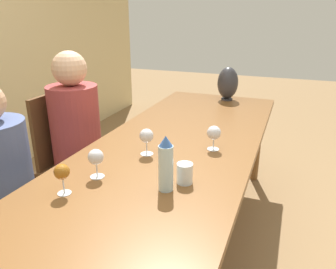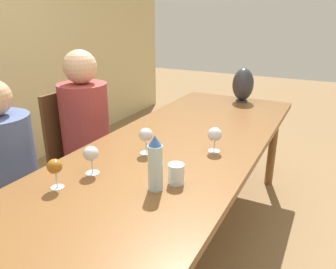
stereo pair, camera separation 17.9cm
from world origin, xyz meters
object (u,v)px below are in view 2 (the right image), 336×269
object	(u,v)px
water_bottle	(155,164)
chair_near	(2,194)
wine_glass_3	(215,135)
wine_glass_2	(146,136)
vase	(243,85)
chair_far	(80,153)
person_near	(9,177)
wine_glass_4	(91,154)
water_tumbler	(176,174)
person_far	(87,133)
wine_glass_1	(55,167)

from	to	relation	value
water_bottle	chair_near	xyz separation A→B (m)	(-0.07, 0.98, -0.38)
wine_glass_3	wine_glass_2	bearing A→B (deg)	121.38
vase	chair_far	world-z (taller)	vase
water_bottle	person_near	size ratio (longest dim) A/B	0.21
wine_glass_4	chair_far	distance (m)	0.95
chair_far	water_bottle	bearing A→B (deg)	-121.07
water_bottle	water_tumbler	bearing A→B (deg)	-32.61
wine_glass_2	wine_glass_3	xyz separation A→B (m)	(0.20, -0.32, -0.01)
chair_far	person_far	distance (m)	0.20
wine_glass_3	person_far	world-z (taller)	person_far
water_tumbler	vase	world-z (taller)	vase
wine_glass_3	wine_glass_4	distance (m)	0.68
vase	person_far	bearing A→B (deg)	142.49
chair_near	chair_far	bearing A→B (deg)	0.00
chair_far	vase	bearing A→B (deg)	-40.39
water_tumbler	wine_glass_3	xyz separation A→B (m)	(0.43, -0.03, 0.05)
water_tumbler	vase	bearing A→B (deg)	4.73
wine_glass_1	person_near	world-z (taller)	person_near
vase	wine_glass_2	xyz separation A→B (m)	(-1.35, 0.16, -0.05)
vase	wine_glass_4	distance (m)	1.69
water_tumbler	person_near	distance (m)	0.98
vase	person_near	world-z (taller)	person_near
wine_glass_4	person_near	size ratio (longest dim) A/B	0.12
chair_near	water_tumbler	bearing A→B (deg)	-81.38
water_bottle	wine_glass_1	xyz separation A→B (m)	(-0.19, 0.39, -0.02)
vase	wine_glass_4	bearing A→B (deg)	170.78
wine_glass_2	wine_glass_4	bearing A→B (deg)	161.82
water_tumbler	chair_near	size ratio (longest dim) A/B	0.10
chair_far	person_near	size ratio (longest dim) A/B	0.82
wine_glass_3	person_far	distance (m)	1.00
chair_far	person_far	xyz separation A→B (m)	(-0.00, -0.09, 0.18)
water_tumbler	wine_glass_2	bearing A→B (deg)	51.98
vase	wine_glass_2	size ratio (longest dim) A/B	1.99
chair_near	person_far	bearing A→B (deg)	-7.65
wine_glass_1	wine_glass_4	xyz separation A→B (m)	(0.18, -0.05, -0.00)
water_bottle	vase	xyz separation A→B (m)	(1.66, 0.07, 0.03)
wine_glass_2	wine_glass_3	size ratio (longest dim) A/B	1.04
water_tumbler	wine_glass_2	distance (m)	0.38
water_tumbler	person_far	bearing A→B (deg)	62.08
wine_glass_2	chair_far	bearing A→B (deg)	69.83
wine_glass_1	wine_glass_3	world-z (taller)	wine_glass_3
chair_far	chair_near	bearing A→B (deg)	180.00
wine_glass_4	chair_near	bearing A→B (deg)	95.54
person_near	wine_glass_1	bearing A→B (deg)	-103.39
vase	water_bottle	bearing A→B (deg)	-177.46
wine_glass_2	person_near	distance (m)	0.80
water_tumbler	person_near	xyz separation A→B (m)	(-0.16, 0.95, -0.17)
wine_glass_2	chair_far	world-z (taller)	chair_far
water_bottle	wine_glass_2	xyz separation A→B (m)	(0.32, 0.24, -0.02)
water_tumbler	chair_far	world-z (taller)	chair_far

